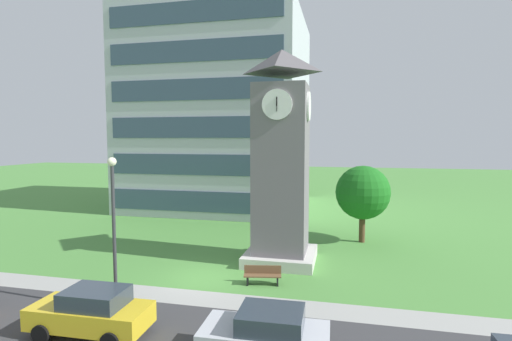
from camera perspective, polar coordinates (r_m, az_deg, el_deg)
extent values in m
plane|color=#4C893D|center=(20.29, -7.79, -15.55)|extent=(160.00, 160.00, 0.00)
cube|color=#9E9E99|center=(18.28, -10.49, -17.92)|extent=(120.00, 1.60, 0.01)
cube|color=#B7BCC6|center=(40.85, -5.10, 8.32)|extent=(16.81, 15.51, 19.20)
cube|color=#384C60|center=(33.86, -9.08, -4.55)|extent=(15.47, 0.10, 1.80)
cube|color=#384C60|center=(33.49, -9.15, 0.86)|extent=(15.47, 0.10, 1.80)
cube|color=#384C60|center=(33.43, -9.22, 6.34)|extent=(15.47, 0.10, 1.80)
cube|color=#384C60|center=(33.68, -9.30, 11.79)|extent=(15.47, 0.10, 1.80)
cube|color=#384C60|center=(34.23, -9.37, 17.11)|extent=(15.47, 0.10, 1.80)
cube|color=#384C60|center=(35.06, -9.45, 22.22)|extent=(15.47, 0.10, 1.80)
cube|color=slate|center=(21.71, 3.75, -0.63)|extent=(2.89, 2.89, 10.00)
cube|color=beige|center=(22.63, 3.69, -12.56)|extent=(3.91, 3.91, 0.60)
pyramid|color=#555155|center=(22.03, 3.84, 15.86)|extent=(3.18, 3.18, 1.28)
cylinder|color=white|center=(20.20, 3.13, 9.76)|extent=(1.59, 0.12, 1.59)
cylinder|color=white|center=(21.50, 7.83, 9.42)|extent=(0.12, 1.59, 1.59)
cube|color=black|center=(20.15, 3.10, 10.19)|extent=(0.06, 0.09, 0.48)
cube|color=black|center=(20.13, 3.09, 9.78)|extent=(0.05, 0.06, 0.72)
cube|color=brown|center=(19.17, 0.97, -15.31)|extent=(1.86, 0.79, 0.06)
cube|color=brown|center=(19.30, 0.99, -14.45)|extent=(1.78, 0.37, 0.40)
cube|color=black|center=(19.28, -1.25, -15.91)|extent=(0.16, 0.44, 0.45)
cube|color=black|center=(19.24, 3.20, -15.95)|extent=(0.16, 0.44, 0.45)
cylinder|color=#333338|center=(16.76, -20.27, -9.56)|extent=(0.14, 0.14, 5.93)
sphere|color=#F2EFCC|center=(16.29, -20.58, 1.23)|extent=(0.36, 0.36, 0.36)
cylinder|color=#513823|center=(27.38, 15.44, -8.01)|extent=(0.41, 0.41, 2.14)
sphere|color=#1A671B|center=(26.96, 15.55, -3.15)|extent=(3.63, 3.63, 3.63)
cube|color=gold|center=(15.85, -23.33, -19.12)|extent=(4.27, 1.85, 0.76)
cube|color=#2D3842|center=(15.48, -22.74, -16.97)|extent=(2.15, 1.59, 0.60)
cylinder|color=black|center=(16.14, -29.23, -20.37)|extent=(0.66, 0.24, 0.66)
cylinder|color=black|center=(17.35, -25.34, -18.41)|extent=(0.66, 0.24, 0.66)
cylinder|color=black|center=(16.02, -17.30, -20.17)|extent=(0.66, 0.24, 0.66)
cube|color=silver|center=(13.21, 1.30, -23.78)|extent=(4.06, 1.97, 0.76)
cube|color=#2D3842|center=(12.87, 2.25, -21.19)|extent=(2.05, 1.70, 0.60)
cylinder|color=black|center=(14.43, -3.29, -22.89)|extent=(0.66, 0.24, 0.66)
cylinder|color=black|center=(14.07, 7.49, -23.69)|extent=(0.66, 0.24, 0.66)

